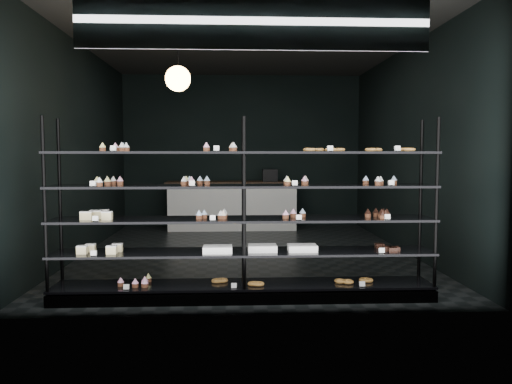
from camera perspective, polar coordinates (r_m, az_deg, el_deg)
room at (r=7.66m, az=-1.16°, el=4.83°), size 5.01×6.01×3.20m
display_shelf at (r=5.28m, az=-1.61°, el=-5.51°), size 4.00×0.50×1.91m
signage at (r=4.89m, az=-0.22°, el=18.76°), size 3.30×0.05×0.50m
pendant_lamp at (r=6.28m, az=-8.92°, el=12.69°), size 0.31×0.31×0.88m
service_counter at (r=10.21m, az=-2.66°, el=-1.47°), size 2.67×0.65×1.23m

